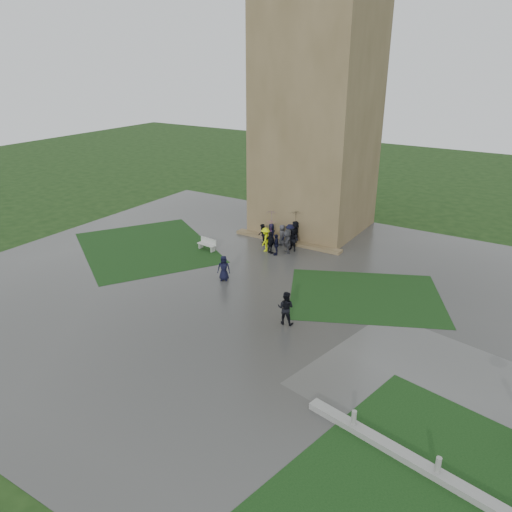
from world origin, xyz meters
The scene contains 10 objects.
ground centered at (0.00, 0.00, 0.00)m, with size 120.00×120.00×0.00m, color black.
plaza centered at (0.00, 2.00, 0.01)m, with size 34.00×34.00×0.02m, color #373634.
lawn_inset_left centered at (-8.50, 4.00, 0.03)m, with size 11.00×9.00×0.01m, color black.
lawn_inset_right centered at (8.50, 5.00, 0.03)m, with size 9.00×7.00×0.01m, color black.
tower centered at (0.00, 15.00, 9.00)m, with size 8.00×8.00×18.00m, color brown.
tower_plinth centered at (0.00, 10.60, 0.13)m, with size 9.00×0.80×0.22m, color brown.
bench centered at (-4.30, 6.04, 0.48)m, with size 1.58×0.65×0.89m.
visitor_cluster centered at (0.28, 9.25, 1.16)m, with size 3.56×4.02×2.66m.
pedestrian_mid centered at (-0.12, 2.33, 0.85)m, with size 0.82×0.56×1.67m, color black.
pedestrian_near centered at (5.99, -0.46, 0.97)m, with size 0.92×0.53×1.89m, color black.
Camera 1 is at (17.32, -21.47, 13.67)m, focal length 35.00 mm.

